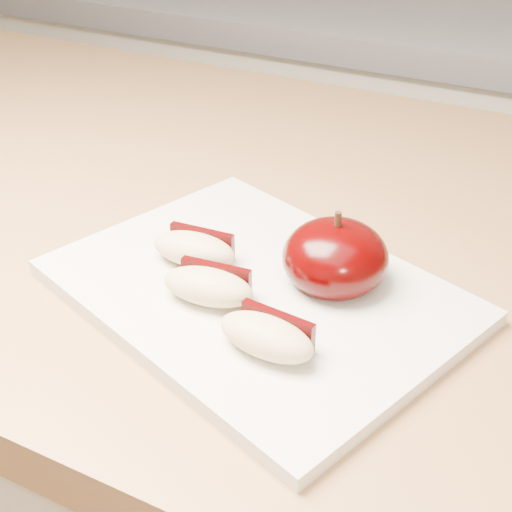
% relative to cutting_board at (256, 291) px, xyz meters
% --- Properties ---
extents(back_cabinet, '(2.40, 0.62, 0.94)m').
position_rel_cutting_board_xyz_m(back_cabinet, '(-0.04, 0.83, -0.44)').
color(back_cabinet, silver).
rests_on(back_cabinet, ground).
extents(cutting_board, '(0.34, 0.29, 0.01)m').
position_rel_cutting_board_xyz_m(cutting_board, '(0.00, 0.00, 0.00)').
color(cutting_board, silver).
rests_on(cutting_board, island_counter).
extents(apple_half, '(0.09, 0.09, 0.06)m').
position_rel_cutting_board_xyz_m(apple_half, '(0.05, 0.03, 0.02)').
color(apple_half, '#2C0000').
rests_on(apple_half, cutting_board).
extents(apple_wedge_a, '(0.07, 0.04, 0.02)m').
position_rel_cutting_board_xyz_m(apple_wedge_a, '(-0.05, 0.01, 0.02)').
color(apple_wedge_a, '#CBB381').
rests_on(apple_wedge_a, cutting_board).
extents(apple_wedge_b, '(0.07, 0.04, 0.02)m').
position_rel_cutting_board_xyz_m(apple_wedge_b, '(-0.02, -0.03, 0.02)').
color(apple_wedge_b, '#CBB381').
rests_on(apple_wedge_b, cutting_board).
extents(apple_wedge_c, '(0.07, 0.04, 0.02)m').
position_rel_cutting_board_xyz_m(apple_wedge_c, '(0.04, -0.06, 0.02)').
color(apple_wedge_c, '#CBB381').
rests_on(apple_wedge_c, cutting_board).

